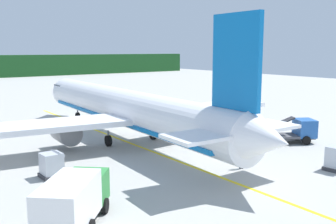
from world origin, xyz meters
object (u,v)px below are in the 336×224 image
object	(u,v)px
service_truck_fuel	(74,200)
service_truck_baggage	(294,131)
airliner_foreground	(127,109)
crew_loader_left	(222,141)
crew_marshaller	(241,156)
cargo_container_near	(52,165)

from	to	relation	value
service_truck_fuel	service_truck_baggage	size ratio (longest dim) A/B	0.92
airliner_foreground	crew_loader_left	distance (m)	10.56
crew_loader_left	service_truck_baggage	bearing A→B (deg)	-11.31
airliner_foreground	service_truck_baggage	xyz separation A→B (m)	(13.47, -10.69, -2.22)
airliner_foreground	crew_marshaller	world-z (taller)	airliner_foreground
cargo_container_near	airliner_foreground	bearing A→B (deg)	33.04
crew_loader_left	cargo_container_near	bearing A→B (deg)	171.81
crew_marshaller	crew_loader_left	world-z (taller)	crew_marshaller
crew_marshaller	cargo_container_near	bearing A→B (deg)	152.04
airliner_foreground	crew_loader_left	size ratio (longest dim) A/B	23.67
crew_marshaller	service_truck_fuel	bearing A→B (deg)	-172.16
cargo_container_near	crew_marshaller	xyz separation A→B (m)	(13.00, -6.90, 0.11)
crew_marshaller	airliner_foreground	bearing A→B (deg)	100.69
airliner_foreground	crew_loader_left	bearing A→B (deg)	-60.92
airliner_foreground	service_truck_fuel	bearing A→B (deg)	-128.22
cargo_container_near	crew_loader_left	distance (m)	15.58
crew_marshaller	crew_loader_left	size ratio (longest dim) A/B	1.00
airliner_foreground	crew_marshaller	distance (m)	14.12
service_truck_baggage	cargo_container_near	world-z (taller)	service_truck_baggage
service_truck_baggage	crew_marshaller	distance (m)	11.29
cargo_container_near	crew_loader_left	xyz separation A→B (m)	(15.42, -2.22, 0.11)
crew_marshaller	crew_loader_left	xyz separation A→B (m)	(2.42, 4.68, -0.00)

